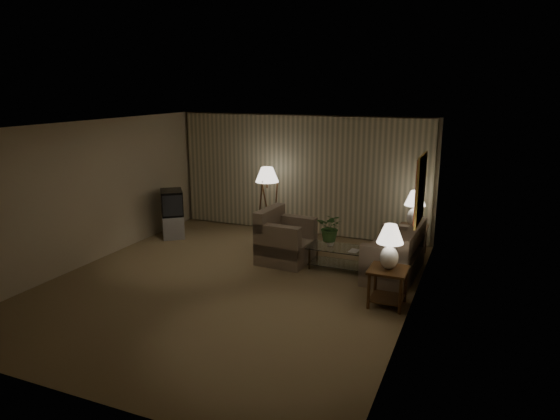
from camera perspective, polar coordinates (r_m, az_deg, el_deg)
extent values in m
plane|color=brown|center=(8.74, -5.66, -8.38)|extent=(7.00, 7.00, 0.00)
cube|color=#C0B394|center=(11.44, 2.53, 4.11)|extent=(6.00, 0.04, 2.70)
cube|color=#C0B394|center=(10.08, -21.06, 1.81)|extent=(0.04, 7.00, 2.70)
cube|color=#C0B394|center=(7.40, 14.99, -1.90)|extent=(0.04, 7.00, 2.70)
cube|color=white|center=(8.10, -6.13, 9.56)|extent=(6.00, 7.00, 0.04)
cube|color=beige|center=(11.37, 2.38, 4.04)|extent=(5.85, 0.12, 2.65)
cube|color=gold|center=(8.08, 15.80, 2.30)|extent=(0.03, 0.90, 1.10)
cube|color=maroon|center=(8.09, 15.63, 2.31)|extent=(0.02, 0.80, 1.00)
cube|color=gray|center=(9.26, 12.82, -6.08)|extent=(1.71, 0.98, 0.38)
cube|color=gray|center=(9.68, 0.69, -4.69)|extent=(1.08, 1.04, 0.43)
cube|color=#371E0F|center=(7.86, 12.28, -6.72)|extent=(0.58, 0.58, 0.04)
cube|color=#371E0F|center=(8.03, 12.11, -9.80)|extent=(0.49, 0.49, 0.02)
cylinder|color=#371E0F|center=(7.79, 10.09, -9.17)|extent=(0.05, 0.05, 0.56)
cylinder|color=#371E0F|center=(8.22, 10.85, -7.93)|extent=(0.05, 0.05, 0.56)
cylinder|color=#371E0F|center=(7.71, 13.58, -9.60)|extent=(0.05, 0.05, 0.56)
cylinder|color=#371E0F|center=(8.15, 14.15, -8.32)|extent=(0.05, 0.05, 0.56)
cube|color=#371E0F|center=(10.30, 15.00, -1.88)|extent=(0.56, 0.47, 0.04)
cube|color=#371E0F|center=(10.44, 14.85, -4.31)|extent=(0.47, 0.40, 0.02)
cylinder|color=#371E0F|center=(10.24, 13.48, -3.63)|extent=(0.05, 0.05, 0.56)
cylinder|color=#371E0F|center=(10.59, 13.82, -3.06)|extent=(0.05, 0.05, 0.56)
cylinder|color=#371E0F|center=(10.19, 16.03, -3.89)|extent=(0.05, 0.05, 0.56)
cylinder|color=#371E0F|center=(10.54, 16.28, -3.31)|extent=(0.05, 0.05, 0.56)
ellipsoid|color=white|center=(7.79, 12.36, -5.36)|extent=(0.29, 0.29, 0.36)
cylinder|color=white|center=(7.72, 12.44, -3.82)|extent=(0.03, 0.03, 0.08)
cone|color=silver|center=(7.67, 12.50, -2.66)|extent=(0.41, 0.41, 0.29)
ellipsoid|color=white|center=(10.25, 15.08, -0.80)|extent=(0.29, 0.29, 0.36)
cylinder|color=white|center=(10.20, 15.15, 0.41)|extent=(0.03, 0.03, 0.08)
cone|color=silver|center=(10.16, 15.21, 1.32)|extent=(0.41, 0.41, 0.29)
cube|color=silver|center=(9.31, 6.65, -4.30)|extent=(1.09, 0.60, 0.02)
cube|color=silver|center=(9.41, 6.60, -6.08)|extent=(1.02, 0.52, 0.01)
cylinder|color=#44341B|center=(9.30, 3.38, -5.59)|extent=(0.04, 0.04, 0.40)
cylinder|color=#44341B|center=(9.71, 4.29, -4.75)|extent=(0.04, 0.04, 0.40)
cylinder|color=#44341B|center=(9.05, 9.12, -6.31)|extent=(0.04, 0.04, 0.40)
cylinder|color=#44341B|center=(9.47, 9.79, -5.41)|extent=(0.04, 0.04, 0.40)
cube|color=#969598|center=(11.55, -12.13, -1.70)|extent=(1.19, 1.18, 0.50)
cube|color=black|center=(11.43, -12.26, 0.85)|extent=(1.10, 1.09, 0.56)
cylinder|color=#371E0F|center=(10.99, -1.49, 3.13)|extent=(0.04, 0.04, 0.23)
cone|color=silver|center=(10.95, -1.49, 4.07)|extent=(0.52, 0.52, 0.32)
cylinder|color=#B4663D|center=(10.53, 2.02, -3.27)|extent=(0.59, 0.59, 0.38)
imported|color=white|center=(9.32, 5.78, -3.73)|extent=(0.14, 0.14, 0.15)
imported|color=#3C6A2F|center=(9.22, 5.83, -1.71)|extent=(0.49, 0.42, 0.53)
imported|color=olive|center=(9.15, 7.99, -4.57)|extent=(0.18, 0.23, 0.02)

